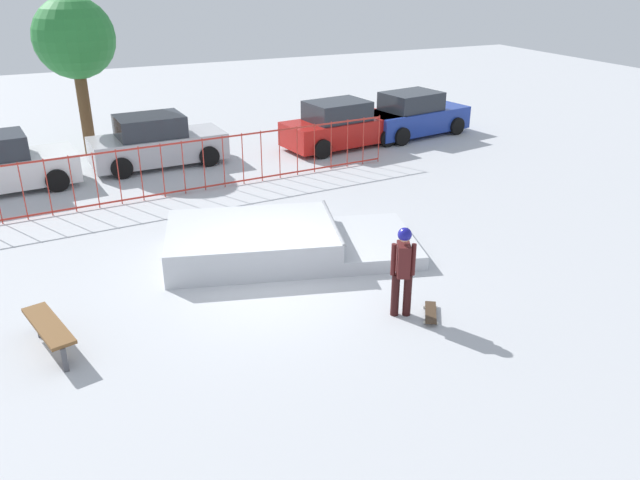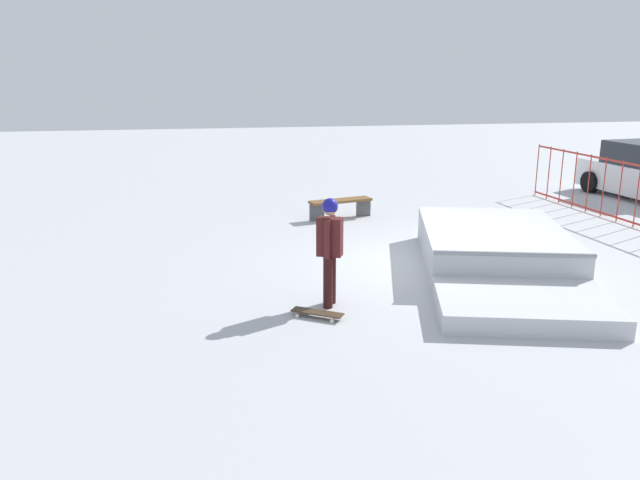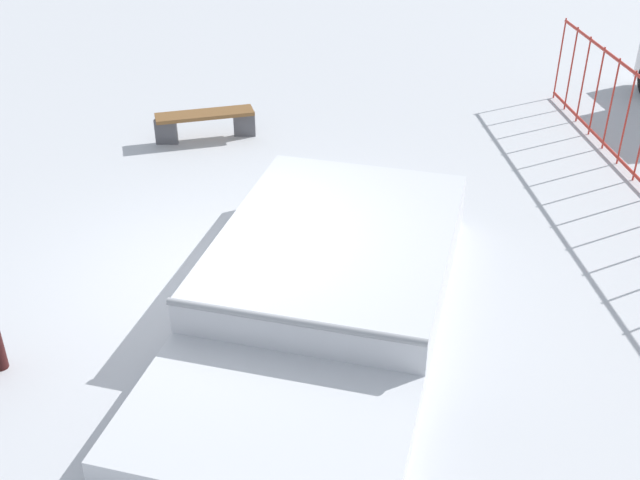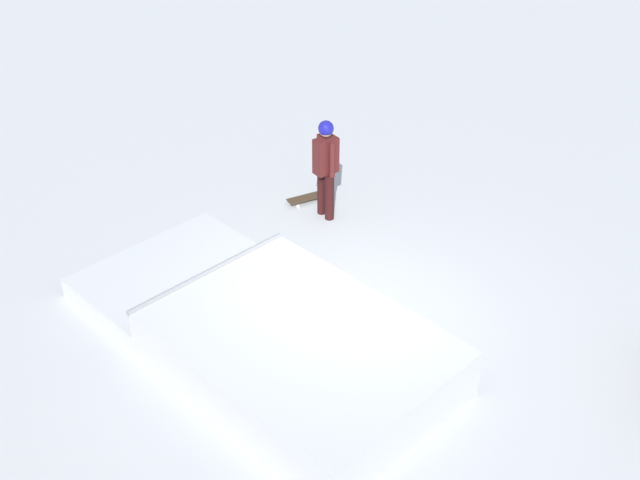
# 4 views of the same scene
# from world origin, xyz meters

# --- Properties ---
(ground_plane) EXTENTS (60.00, 60.00, 0.00)m
(ground_plane) POSITION_xyz_m (0.00, 0.00, 0.00)
(ground_plane) COLOR #B7BABF
(skate_ramp) EXTENTS (5.89, 3.93, 0.74)m
(skate_ramp) POSITION_xyz_m (0.52, 1.20, 0.32)
(skate_ramp) COLOR silver
(skate_ramp) RESTS_ON ground
(skater) EXTENTS (0.41, 0.44, 1.73)m
(skater) POSITION_xyz_m (1.72, -2.19, 1.01)
(skater) COLOR black
(skater) RESTS_ON ground
(skateboard) EXTENTS (0.60, 0.78, 0.09)m
(skateboard) POSITION_xyz_m (2.19, -2.47, 0.08)
(skateboard) COLOR #3F2D1E
(skateboard) RESTS_ON ground
(perimeter_fence) EXTENTS (12.24, 0.95, 1.50)m
(perimeter_fence) POSITION_xyz_m (-0.00, 6.04, 0.77)
(perimeter_fence) COLOR #B22D23
(perimeter_fence) RESTS_ON ground
(park_bench) EXTENTS (0.79, 1.65, 0.48)m
(park_bench) POSITION_xyz_m (-4.17, -0.74, 0.36)
(park_bench) COLOR brown
(park_bench) RESTS_ON ground
(parked_car_silver) EXTENTS (4.19, 2.10, 1.60)m
(parked_car_silver) POSITION_xyz_m (-0.43, 9.04, 0.72)
(parked_car_silver) COLOR #B7B7BC
(parked_car_silver) RESTS_ON ground
(parked_car_red) EXTENTS (4.30, 2.37, 1.60)m
(parked_car_red) POSITION_xyz_m (5.78, 8.59, 0.72)
(parked_car_red) COLOR red
(parked_car_red) RESTS_ON ground
(parked_car_blue) EXTENTS (4.34, 2.48, 1.60)m
(parked_car_blue) POSITION_xyz_m (8.94, 8.94, 0.72)
(parked_car_blue) COLOR #1E3899
(parked_car_blue) RESTS_ON ground
(distant_tree) EXTENTS (2.53, 2.53, 5.00)m
(distant_tree) POSITION_xyz_m (-2.23, 11.34, 3.68)
(distant_tree) COLOR brown
(distant_tree) RESTS_ON ground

